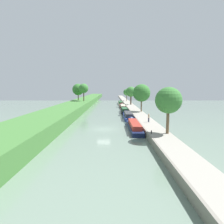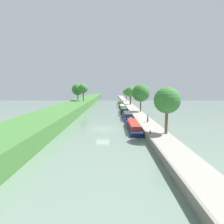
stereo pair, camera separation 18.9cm
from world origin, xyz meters
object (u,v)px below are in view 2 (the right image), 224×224
object	(u,v)px
narrowboat_maroon	(122,106)
person_walking	(148,118)
narrowboat_navy	(133,126)
mooring_bollard_near	(150,132)
mooring_bollard_far	(123,101)
narrowboat_black	(124,110)
narrowboat_cream	(120,103)
narrowboat_blue	(127,116)

from	to	relation	value
narrowboat_maroon	person_walking	size ratio (longest dim) A/B	8.77
narrowboat_navy	mooring_bollard_near	bearing A→B (deg)	-77.52
mooring_bollard_far	person_walking	bearing A→B (deg)	-88.64
mooring_bollard_near	mooring_bollard_far	world-z (taller)	same
mooring_bollard_near	narrowboat_navy	bearing A→B (deg)	102.48
narrowboat_black	narrowboat_maroon	xyz separation A→B (m)	(0.27, 14.50, -0.11)
person_walking	mooring_bollard_near	world-z (taller)	person_walking
narrowboat_navy	narrowboat_cream	bearing A→B (deg)	90.19
narrowboat_blue	mooring_bollard_far	distance (m)	48.11
narrowboat_black	person_walking	distance (m)	22.74
narrowboat_navy	mooring_bollard_far	bearing A→B (deg)	88.38
mooring_bollard_near	narrowboat_cream	bearing A→B (deg)	91.76
narrowboat_cream	mooring_bollard_far	size ratio (longest dim) A/B	34.66
narrowboat_navy	person_walking	size ratio (longest dim) A/B	8.06
narrowboat_cream	narrowboat_maroon	bearing A→B (deg)	-89.27
narrowboat_blue	narrowboat_cream	bearing A→B (deg)	90.15
narrowboat_navy	narrowboat_maroon	size ratio (longest dim) A/B	0.92
narrowboat_navy	narrowboat_cream	world-z (taller)	narrowboat_navy
narrowboat_maroon	narrowboat_navy	bearing A→B (deg)	-90.02
narrowboat_black	narrowboat_maroon	bearing A→B (deg)	88.92
narrowboat_navy	narrowboat_maroon	distance (m)	38.66
narrowboat_blue	mooring_bollard_near	bearing A→B (deg)	-84.95
mooring_bollard_near	narrowboat_maroon	bearing A→B (deg)	92.09
narrowboat_black	mooring_bollard_near	xyz separation A→B (m)	(1.97, -31.88, 0.57)
narrowboat_blue	narrowboat_black	xyz separation A→B (m)	(-0.19, 11.81, -0.04)
narrowboat_navy	narrowboat_blue	bearing A→B (deg)	90.30
person_walking	mooring_bollard_far	size ratio (longest dim) A/B	3.69
narrowboat_cream	mooring_bollard_far	world-z (taller)	narrowboat_cream
narrowboat_maroon	person_walking	world-z (taller)	person_walking
mooring_bollard_near	narrowboat_black	bearing A→B (deg)	93.53
narrowboat_maroon	mooring_bollard_far	world-z (taller)	mooring_bollard_far
person_walking	mooring_bollard_near	xyz separation A→B (m)	(-1.39, -9.42, -0.65)
narrowboat_maroon	mooring_bollard_far	bearing A→B (deg)	85.55
narrowboat_blue	narrowboat_maroon	distance (m)	26.31
narrowboat_maroon	mooring_bollard_far	distance (m)	21.83
narrowboat_navy	narrowboat_black	bearing A→B (deg)	90.61
narrowboat_maroon	narrowboat_cream	xyz separation A→B (m)	(-0.19, 14.87, 0.07)
narrowboat_maroon	narrowboat_cream	size ratio (longest dim) A/B	0.93
narrowboat_navy	narrowboat_maroon	world-z (taller)	narrowboat_navy
narrowboat_navy	narrowboat_blue	world-z (taller)	narrowboat_blue
person_walking	mooring_bollard_far	world-z (taller)	person_walking
narrowboat_maroon	person_walking	xyz separation A→B (m)	(3.09, -36.96, 1.32)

